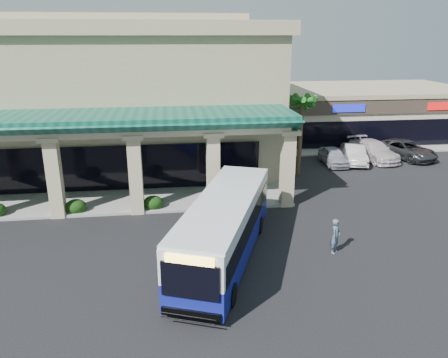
{
  "coord_description": "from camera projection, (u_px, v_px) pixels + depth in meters",
  "views": [
    {
      "loc": [
        -1.02,
        -19.2,
        10.1
      ],
      "look_at": [
        2.02,
        4.25,
        2.2
      ],
      "focal_mm": 35.0,
      "sensor_mm": 36.0,
      "label": 1
    }
  ],
  "objects": [
    {
      "name": "palm_1",
      "position": [
        301.0,
        129.0,
        34.79
      ],
      "size": [
        2.4,
        2.4,
        5.8
      ],
      "primitive_type": null,
      "color": "#195617",
      "rests_on": "ground"
    },
    {
      "name": "car_silver",
      "position": [
        333.0,
        156.0,
        35.22
      ],
      "size": [
        1.81,
        4.1,
        1.37
      ],
      "primitive_type": "imported",
      "rotation": [
        0.0,
        0.0,
        -0.05
      ],
      "color": "#B2B3BD",
      "rests_on": "ground"
    },
    {
      "name": "car_red",
      "position": [
        373.0,
        150.0,
        36.58
      ],
      "size": [
        3.09,
        5.72,
        1.58
      ],
      "primitive_type": "imported",
      "rotation": [
        0.0,
        0.0,
        0.17
      ],
      "color": "silver",
      "rests_on": "ground"
    },
    {
      "name": "car_white",
      "position": [
        354.0,
        154.0,
        35.64
      ],
      "size": [
        2.53,
        4.72,
        1.48
      ],
      "primitive_type": "imported",
      "rotation": [
        0.0,
        0.0,
        -0.23
      ],
      "color": "silver",
      "rests_on": "ground"
    },
    {
      "name": "palm_0",
      "position": [
        300.0,
        132.0,
        31.72
      ],
      "size": [
        2.4,
        2.4,
        6.6
      ],
      "primitive_type": null,
      "color": "#195617",
      "rests_on": "ground"
    },
    {
      "name": "arcade",
      "position": [
        51.0,
        162.0,
        25.9
      ],
      "size": [
        30.0,
        6.2,
        5.7
      ],
      "primitive_type": null,
      "color": "#0C4C3E",
      "rests_on": "ground"
    },
    {
      "name": "car_gray",
      "position": [
        406.0,
        149.0,
        36.99
      ],
      "size": [
        4.34,
        5.99,
        1.51
      ],
      "primitive_type": "imported",
      "rotation": [
        0.0,
        0.0,
        0.38
      ],
      "color": "#2E3033",
      "rests_on": "ground"
    },
    {
      "name": "main_building",
      "position": [
        76.0,
        94.0,
        33.66
      ],
      "size": [
        30.8,
        14.8,
        11.35
      ],
      "primitive_type": null,
      "color": "tan",
      "rests_on": "ground"
    },
    {
      "name": "broadleaf_tree",
      "position": [
        263.0,
        123.0,
        39.41
      ],
      "size": [
        2.6,
        2.6,
        4.81
      ],
      "primitive_type": null,
      "color": "black",
      "rests_on": "ground"
    },
    {
      "name": "ground",
      "position": [
        194.0,
        250.0,
        21.38
      ],
      "size": [
        110.0,
        110.0,
        0.0
      ],
      "primitive_type": "plane",
      "color": "black"
    },
    {
      "name": "transit_bus",
      "position": [
        225.0,
        229.0,
        20.13
      ],
      "size": [
        6.24,
        11.02,
        3.03
      ],
      "primitive_type": null,
      "rotation": [
        0.0,
        0.0,
        -0.37
      ],
      "color": "#141E95",
      "rests_on": "ground"
    },
    {
      "name": "pedestrian",
      "position": [
        336.0,
        236.0,
        20.93
      ],
      "size": [
        0.73,
        0.75,
        1.73
      ],
      "primitive_type": "imported",
      "rotation": [
        0.0,
        0.0,
        0.85
      ],
      "color": "#4D5F74",
      "rests_on": "ground"
    },
    {
      "name": "strip_mall",
      "position": [
        352.0,
        111.0,
        45.38
      ],
      "size": [
        22.5,
        12.5,
        4.9
      ],
      "primitive_type": null,
      "color": "beige",
      "rests_on": "ground"
    }
  ]
}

